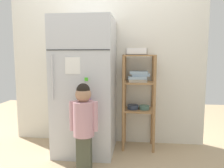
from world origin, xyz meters
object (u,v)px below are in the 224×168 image
at_px(pantry_shelf_unit, 139,90).
at_px(fruit_bin, 136,52).
at_px(child_standing, 84,118).
at_px(refrigerator, 85,86).

height_order(pantry_shelf_unit, fruit_bin, fruit_bin).
relative_size(child_standing, pantry_shelf_unit, 0.76).
bearing_deg(fruit_bin, pantry_shelf_unit, 17.10).
bearing_deg(refrigerator, pantry_shelf_unit, 14.52).
bearing_deg(pantry_shelf_unit, refrigerator, -165.48).
height_order(refrigerator, child_standing, refrigerator).
xyz_separation_m(pantry_shelf_unit, fruit_bin, (-0.04, -0.01, 0.48)).
bearing_deg(child_standing, fruit_bin, 51.51).
xyz_separation_m(child_standing, pantry_shelf_unit, (0.56, 0.67, 0.21)).
distance_m(child_standing, pantry_shelf_unit, 0.90).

